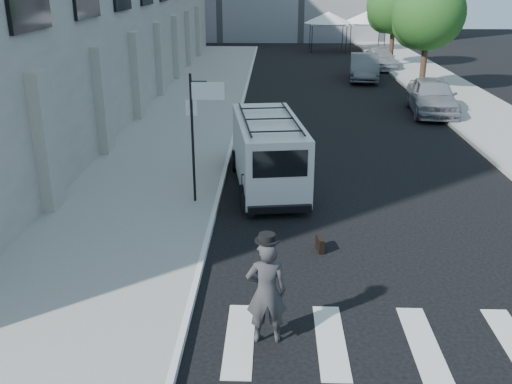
# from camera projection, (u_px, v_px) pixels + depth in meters

# --- Properties ---
(ground) EXTENTS (120.00, 120.00, 0.00)m
(ground) POSITION_uv_depth(u_px,v_px,m) (292.00, 261.00, 12.79)
(ground) COLOR black
(ground) RESTS_ON ground
(sidewalk_left) EXTENTS (4.50, 48.00, 0.15)m
(sidewalk_left) POSITION_uv_depth(u_px,v_px,m) (196.00, 105.00, 27.84)
(sidewalk_left) COLOR gray
(sidewalk_left) RESTS_ON ground
(sidewalk_right) EXTENTS (4.00, 56.00, 0.15)m
(sidewalk_right) POSITION_uv_depth(u_px,v_px,m) (446.00, 91.00, 31.18)
(sidewalk_right) COLOR gray
(sidewalk_right) RESTS_ON ground
(sign_pole) EXTENTS (1.03, 0.07, 3.50)m
(sign_pole) POSITION_uv_depth(u_px,v_px,m) (200.00, 112.00, 14.91)
(sign_pole) COLOR black
(sign_pole) RESTS_ON sidewalk_left
(tree_near) EXTENTS (3.80, 3.83, 6.03)m
(tree_near) POSITION_uv_depth(u_px,v_px,m) (426.00, 16.00, 29.98)
(tree_near) COLOR black
(tree_near) RESTS_ON ground
(tree_far) EXTENTS (3.80, 3.83, 6.03)m
(tree_far) POSITION_uv_depth(u_px,v_px,m) (393.00, 7.00, 38.39)
(tree_far) COLOR black
(tree_far) RESTS_ON ground
(tent_left) EXTENTS (4.00, 4.00, 3.20)m
(tent_left) POSITION_uv_depth(u_px,v_px,m) (328.00, 18.00, 47.20)
(tent_left) COLOR black
(tent_left) RESTS_ON ground
(tent_right) EXTENTS (4.00, 4.00, 3.20)m
(tent_right) POSITION_uv_depth(u_px,v_px,m) (366.00, 17.00, 47.58)
(tent_right) COLOR black
(tent_right) RESTS_ON ground
(businessman) EXTENTS (0.73, 0.51, 1.93)m
(businessman) POSITION_uv_depth(u_px,v_px,m) (266.00, 292.00, 9.66)
(businessman) COLOR #313133
(businessman) RESTS_ON ground
(briefcase) EXTENTS (0.18, 0.45, 0.34)m
(briefcase) POSITION_uv_depth(u_px,v_px,m) (320.00, 244.00, 13.20)
(briefcase) COLOR black
(briefcase) RESTS_ON ground
(suitcase) EXTENTS (0.37, 0.46, 1.10)m
(suitcase) POSITION_uv_depth(u_px,v_px,m) (248.00, 205.00, 15.14)
(suitcase) COLOR black
(suitcase) RESTS_ON ground
(cargo_van) EXTENTS (2.47, 5.59, 2.06)m
(cargo_van) POSITION_uv_depth(u_px,v_px,m) (268.00, 151.00, 17.03)
(cargo_van) COLOR silver
(cargo_van) RESTS_ON ground
(parked_car_a) EXTENTS (2.33, 4.98, 1.65)m
(parked_car_a) POSITION_uv_depth(u_px,v_px,m) (432.00, 96.00, 26.10)
(parked_car_a) COLOR gray
(parked_car_a) RESTS_ON ground
(parked_car_b) EXTENTS (2.17, 4.89, 1.56)m
(parked_car_b) POSITION_uv_depth(u_px,v_px,m) (364.00, 67.00, 34.57)
(parked_car_b) COLOR #55585C
(parked_car_b) RESTS_ON ground
(parked_car_c) EXTENTS (1.95, 4.64, 1.34)m
(parked_car_c) POSITION_uv_depth(u_px,v_px,m) (380.00, 59.00, 38.95)
(parked_car_c) COLOR #AAACB2
(parked_car_c) RESTS_ON ground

